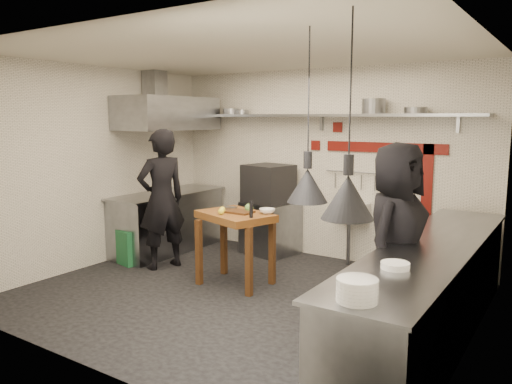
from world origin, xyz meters
The scene contains 47 objects.
floor centered at (0.00, 0.00, 0.00)m, with size 5.00×5.00×0.00m, color black.
ceiling centered at (0.00, 0.00, 2.80)m, with size 5.00×5.00×0.00m, color silver.
wall_back centered at (0.00, 2.10, 1.40)m, with size 5.00×0.04×2.80m, color silver.
wall_front centered at (0.00, -2.10, 1.40)m, with size 5.00×0.04×2.80m, color silver.
wall_left centered at (-2.50, 0.00, 1.40)m, with size 0.04×4.20×2.80m, color silver.
wall_right centered at (2.50, 0.00, 1.40)m, with size 0.04×4.20×2.80m, color silver.
red_band_horiz centered at (0.95, 2.08, 1.68)m, with size 1.70×0.02×0.14m, color #5E0F0B.
red_band_vert centered at (1.55, 2.08, 1.20)m, with size 0.14×0.02×1.10m, color #5E0F0B.
red_tile_a centered at (0.25, 2.08, 1.95)m, with size 0.14×0.02×0.14m, color #5E0F0B.
red_tile_b centered at (-0.10, 2.08, 1.68)m, with size 0.14×0.02×0.14m, color #5E0F0B.
back_shelf centered at (0.00, 1.92, 2.12)m, with size 4.60×0.34×0.04m, color slate.
shelf_bracket_left centered at (-1.90, 2.07, 2.02)m, with size 0.04×0.06×0.24m, color slate.
shelf_bracket_mid centered at (0.00, 2.07, 2.02)m, with size 0.04×0.06×0.24m, color slate.
shelf_bracket_right centered at (1.90, 2.07, 2.02)m, with size 0.04×0.06×0.24m, color slate.
pan_far_left centered at (-1.54, 1.92, 2.19)m, with size 0.26×0.26×0.09m, color slate.
pan_mid_left centered at (-1.32, 1.92, 2.18)m, with size 0.21×0.21×0.07m, color slate.
stock_pot centered at (0.84, 1.92, 2.24)m, with size 0.31×0.31×0.20m, color slate.
pan_right centered at (1.40, 1.92, 2.18)m, with size 0.29×0.29×0.08m, color slate.
oven_stand centered at (-0.72, 1.81, 0.40)m, with size 0.74×0.67×0.80m, color slate.
combi_oven centered at (-0.73, 1.77, 1.09)m, with size 0.64×0.60×0.58m, color black.
oven_door centered at (-0.71, 1.50, 1.09)m, with size 0.48×0.03×0.46m, color #5E0F0B.
oven_glass centered at (-0.70, 1.47, 1.09)m, with size 0.37×0.02×0.34m, color black.
hand_sink centered at (0.55, 1.92, 0.78)m, with size 0.46×0.34×0.22m, color silver.
sink_tap centered at (0.55, 1.92, 0.96)m, with size 0.03×0.03×0.14m, color slate.
sink_drain centered at (0.55, 1.88, 0.34)m, with size 0.06×0.06×0.66m, color slate.
utensil_rail centered at (0.55, 2.06, 1.32)m, with size 0.02×0.02×0.90m, color slate.
counter_right centered at (2.15, 0.00, 0.45)m, with size 0.70×3.80×0.90m, color slate.
counter_right_top centered at (2.15, 0.00, 0.92)m, with size 0.76×3.90×0.03m, color slate.
plate_stack centered at (2.12, -1.74, 1.01)m, with size 0.26×0.26×0.15m, color silver.
small_bowl_right centered at (2.10, -0.91, 0.96)m, with size 0.22×0.22×0.05m, color silver.
counter_left centered at (-2.15, 1.05, 0.45)m, with size 0.70×1.90×0.90m, color slate.
counter_left_top centered at (-2.15, 1.05, 0.92)m, with size 0.76×2.00×0.03m, color slate.
extractor_hood centered at (-2.10, 1.05, 2.15)m, with size 0.78×1.60×0.50m, color slate.
hood_duct centered at (-2.35, 1.05, 2.55)m, with size 0.28×0.28×0.50m, color slate.
green_bin centered at (-2.09, 0.24, 0.25)m, with size 0.35×0.35×0.50m, color #1C6134.
prep_table centered at (-0.31, 0.32, 0.46)m, with size 0.92×0.64×0.92m, color brown, non-canonical shape.
cutting_board centered at (-0.26, 0.34, 0.93)m, with size 0.33×0.23×0.03m, color #482812.
pepper_mill centered at (0.03, 0.16, 1.02)m, with size 0.04×0.04×0.20m, color black.
lemon_a centered at (-0.44, 0.22, 0.96)m, with size 0.08×0.08×0.08m, color yellow.
lemon_b centered at (-0.38, 0.13, 0.96)m, with size 0.08×0.08×0.08m, color yellow.
veg_ball centered at (-0.19, 0.45, 0.97)m, with size 0.11×0.11×0.11m, color #5B913E.
steel_tray centered at (-0.50, 0.46, 0.94)m, with size 0.17×0.11×0.03m, color slate.
bowl centered at (0.06, 0.48, 0.95)m, with size 0.20×0.20×0.06m, color silver.
heat_lamp_near centered at (1.38, -1.01, 2.10)m, with size 0.33×0.33×1.40m, color black, non-canonical shape.
heat_lamp_far centered at (1.93, -1.49, 2.10)m, with size 0.36×0.36×1.40m, color black, non-canonical shape.
chef_left centered at (-1.58, 0.34, 0.97)m, with size 0.71×0.46×1.94m, color black.
chef_right centered at (1.80, 0.03, 0.93)m, with size 0.91×0.59×1.86m, color black.
Camera 1 is at (3.25, -4.62, 2.09)m, focal length 35.00 mm.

